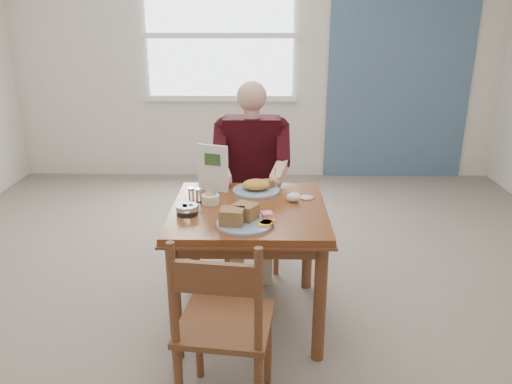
{
  "coord_description": "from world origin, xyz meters",
  "views": [
    {
      "loc": [
        0.08,
        -2.71,
        1.81
      ],
      "look_at": [
        0.04,
        0.0,
        0.85
      ],
      "focal_mm": 35.0,
      "sensor_mm": 36.0,
      "label": 1
    }
  ],
  "objects_px": {
    "table": "(249,225)",
    "diner": "(252,163)",
    "chair_far": "(252,202)",
    "near_plate": "(242,218)",
    "chair_near": "(223,326)",
    "far_plate": "(257,187)"
  },
  "relations": [
    {
      "from": "chair_near",
      "to": "far_plate",
      "type": "xyz_separation_m",
      "value": [
        0.14,
        1.07,
        0.3
      ]
    },
    {
      "from": "diner",
      "to": "table",
      "type": "bearing_deg",
      "value": -90.0
    },
    {
      "from": "table",
      "to": "near_plate",
      "type": "xyz_separation_m",
      "value": [
        -0.03,
        -0.25,
        0.15
      ]
    },
    {
      "from": "table",
      "to": "far_plate",
      "type": "relative_size",
      "value": 2.33
    },
    {
      "from": "chair_near",
      "to": "far_plate",
      "type": "bearing_deg",
      "value": 82.6
    },
    {
      "from": "near_plate",
      "to": "far_plate",
      "type": "distance_m",
      "value": 0.53
    },
    {
      "from": "chair_far",
      "to": "near_plate",
      "type": "bearing_deg",
      "value": -91.44
    },
    {
      "from": "chair_near",
      "to": "diner",
      "type": "bearing_deg",
      "value": 86.37
    },
    {
      "from": "diner",
      "to": "far_plate",
      "type": "distance_m",
      "value": 0.43
    },
    {
      "from": "table",
      "to": "chair_far",
      "type": "bearing_deg",
      "value": 90.0
    },
    {
      "from": "table",
      "to": "diner",
      "type": "height_order",
      "value": "diner"
    },
    {
      "from": "table",
      "to": "diner",
      "type": "bearing_deg",
      "value": 90.0
    },
    {
      "from": "chair_near",
      "to": "near_plate",
      "type": "height_order",
      "value": "chair_near"
    },
    {
      "from": "chair_far",
      "to": "near_plate",
      "type": "height_order",
      "value": "chair_far"
    },
    {
      "from": "table",
      "to": "near_plate",
      "type": "distance_m",
      "value": 0.29
    },
    {
      "from": "chair_far",
      "to": "diner",
      "type": "bearing_deg",
      "value": -89.99
    },
    {
      "from": "diner",
      "to": "far_plate",
      "type": "height_order",
      "value": "diner"
    },
    {
      "from": "chair_near",
      "to": "near_plate",
      "type": "distance_m",
      "value": 0.63
    },
    {
      "from": "near_plate",
      "to": "table",
      "type": "bearing_deg",
      "value": 84.04
    },
    {
      "from": "chair_far",
      "to": "far_plate",
      "type": "height_order",
      "value": "chair_far"
    },
    {
      "from": "table",
      "to": "diner",
      "type": "relative_size",
      "value": 0.66
    },
    {
      "from": "chair_far",
      "to": "table",
      "type": "bearing_deg",
      "value": -90.0
    }
  ]
}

